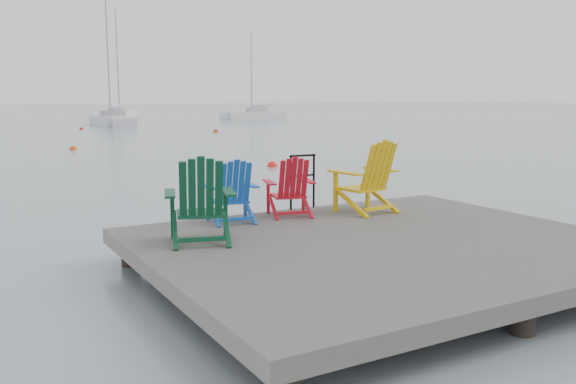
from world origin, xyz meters
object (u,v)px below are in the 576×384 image
buoy_a (272,166)px  buoy_b (73,150)px  sailboat_mid (119,116)px  chair_green (200,200)px  buoy_c (216,132)px  chair_yellow (368,177)px  sailboat_near (112,121)px  handrail (302,176)px  chair_blue (232,191)px  buoy_d (81,129)px  chair_red (290,187)px  sailboat_far (255,116)px

buoy_a → buoy_b: 11.25m
sailboat_mid → buoy_a: size_ratio=32.50×
chair_green → buoy_c: (13.33, 30.88, -1.05)m
chair_green → buoy_c: size_ratio=3.08×
chair_yellow → sailboat_near: (6.58, 43.40, -0.72)m
sailboat_mid → buoy_c: 26.58m
handrail → buoy_b: (-0.00, 19.82, -1.04)m
sailboat_near → buoy_b: size_ratio=36.61×
buoy_b → buoy_c: (10.97, 9.61, 0.00)m
sailboat_near → buoy_c: (3.66, -13.14, -0.36)m
chair_green → chair_blue: chair_green is taller
buoy_b → buoy_d: 17.87m
buoy_d → sailboat_mid: bearing=68.2°
chair_red → sailboat_near: (7.80, 43.04, -0.61)m
sailboat_far → buoy_c: bearing=141.6°
handrail → sailboat_mid: (11.32, 56.02, -0.69)m
chair_yellow → buoy_d: 38.25m
buoy_b → buoy_c: size_ratio=0.92×
sailboat_far → buoy_d: sailboat_far is taller
sailboat_near → buoy_a: 33.15m
buoy_b → handrail: bearing=-90.0°
buoy_b → sailboat_far: bearing=51.0°
buoy_d → chair_green: bearing=-99.1°
chair_yellow → sailboat_near: bearing=74.4°
sailboat_near → sailboat_mid: (4.02, 13.44, 0.00)m
buoy_b → buoy_d: (3.82, 17.46, 0.00)m
handrail → buoy_b: 19.85m
sailboat_near → buoy_a: bearing=-91.3°
buoy_a → chair_red: bearing=-116.8°
sailboat_mid → buoy_b: bearing=-80.5°
buoy_c → chair_red: bearing=-111.0°
sailboat_mid → buoy_a: (-6.75, -46.47, -0.36)m
chair_blue → sailboat_far: (25.36, 49.81, -0.61)m
chair_blue → buoy_d: bearing=90.7°
chair_yellow → handrail: bearing=124.2°
sailboat_far → chair_green: bearing=147.3°
buoy_b → buoy_c: bearing=41.2°
handrail → buoy_b: size_ratio=2.73×
sailboat_mid → buoy_d: size_ratio=36.72×
buoy_a → buoy_b: bearing=114.0°
buoy_a → buoy_c: bearing=72.2°
chair_green → chair_yellow: 3.15m
sailboat_far → buoy_d: 23.41m
chair_blue → chair_red: 0.99m
sailboat_near → buoy_b: bearing=-104.4°
sailboat_near → buoy_d: sailboat_near is taller
handrail → buoy_a: size_ratio=2.52×
buoy_a → sailboat_far: bearing=64.1°
chair_green → sailboat_near: size_ratio=0.09×
buoy_a → buoy_d: buoy_a is taller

